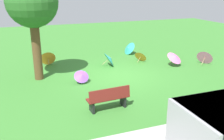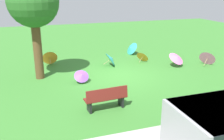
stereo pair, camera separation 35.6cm
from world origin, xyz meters
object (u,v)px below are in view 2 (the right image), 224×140
park_bench (106,98)px  parasol_pink_1 (208,57)px  parasol_orange_0 (50,57)px  parasol_purple_0 (82,75)px  parasol_teal_0 (131,48)px  shade_tree (33,3)px  parasol_orange_1 (143,56)px  parasol_pink_0 (177,58)px  parasol_teal_1 (111,59)px

park_bench → parasol_pink_1: parasol_pink_1 is taller
parasol_orange_0 → parasol_purple_0: bearing=108.0°
parasol_teal_0 → parasol_purple_0: 6.09m
shade_tree → parasol_teal_0: 7.60m
shade_tree → parasol_orange_1: shade_tree is taller
park_bench → shade_tree: bearing=-63.5°
parasol_orange_0 → parasol_teal_0: bearing=-173.0°
parasol_pink_0 → parasol_orange_1: 2.08m
parasol_orange_1 → shade_tree: bearing=9.5°
parasol_teal_0 → parasol_pink_1: (-3.31, 3.72, 0.03)m
park_bench → parasol_teal_1: (-1.90, -5.15, -0.03)m
shade_tree → parasol_orange_1: bearing=-170.5°
parasol_pink_0 → parasol_purple_0: (5.74, 0.85, -0.15)m
parasol_orange_0 → parasol_pink_1: size_ratio=0.79×
parasol_teal_1 → shade_tree: bearing=11.4°
parasol_orange_0 → parasol_purple_0: parasol_orange_0 is taller
parasol_pink_1 → parasol_teal_1: size_ratio=1.14×
parasol_purple_0 → parasol_orange_0: bearing=-72.0°
parasol_orange_0 → parasol_orange_1: bearing=167.2°
parasol_teal_1 → parasol_purple_0: 3.07m
parasol_pink_1 → parasol_purple_0: parasol_pink_1 is taller
park_bench → shade_tree: size_ratio=0.33×
parasol_teal_1 → park_bench: bearing=69.8°
parasol_orange_1 → parasol_pink_0: bearing=133.4°
parasol_orange_0 → parasol_purple_0: 3.79m
park_bench → parasol_pink_0: park_bench is taller
parasol_pink_1 → parasol_purple_0: 7.67m
shade_tree → parasol_teal_1: bearing=-168.6°
parasol_teal_1 → parasol_pink_0: bearing=160.0°
parasol_teal_0 → parasol_pink_0: size_ratio=0.87×
parasol_teal_1 → parasol_orange_0: bearing=-23.4°
parasol_orange_0 → parasol_pink_0: (-6.91, 2.75, 0.08)m
parasol_purple_0 → parasol_pink_1: bearing=-175.8°
park_bench → parasol_orange_1: (-4.02, -5.37, -0.11)m
parasol_pink_0 → parasol_pink_1: size_ratio=1.04×
parasol_teal_1 → parasol_orange_1: parasol_teal_1 is taller
parasol_teal_0 → parasol_pink_1: size_ratio=0.90×
parasol_teal_0 → parasol_pink_1: parasol_pink_1 is taller
park_bench → parasol_orange_1: park_bench is taller
shade_tree → parasol_orange_0: shade_tree is taller
parasol_orange_0 → parasol_orange_1: parasol_orange_0 is taller
parasol_orange_1 → parasol_teal_0: bearing=-90.7°
parasol_pink_1 → parasol_purple_0: bearing=4.2°
parasol_teal_0 → parasol_pink_0: 3.70m
parasol_pink_0 → parasol_purple_0: 5.81m
parasol_teal_0 → parasol_pink_0: same height
park_bench → parasol_pink_1: 8.17m
park_bench → parasol_purple_0: size_ratio=2.26×
parasol_orange_0 → park_bench: bearing=102.5°
shade_tree → parasol_orange_0: bearing=-107.0°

